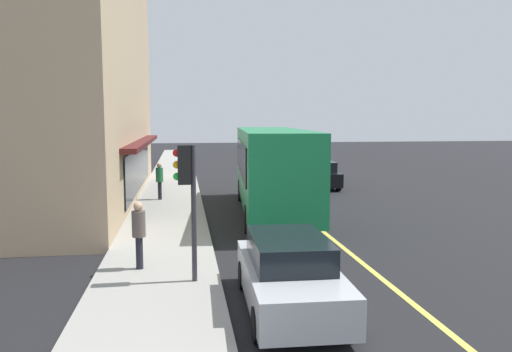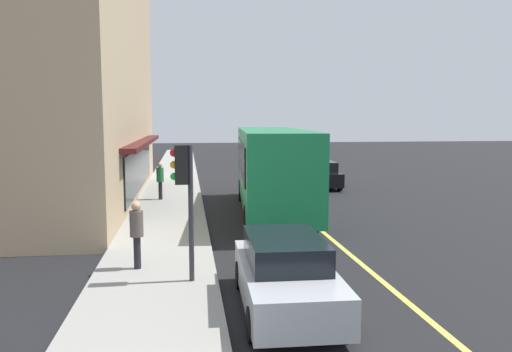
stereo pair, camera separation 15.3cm
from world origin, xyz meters
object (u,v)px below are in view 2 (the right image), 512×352
Objects in this scene: traffic_light at (184,180)px; pedestrian_mid_block at (160,177)px; bus at (272,166)px; car_silver at (286,275)px; car_black at (320,174)px; pedestrian_at_corner at (137,229)px.

traffic_light is 12.36m from pedestrian_mid_block.
bus is at bearing -22.14° from traffic_light.
car_silver is at bearing -129.07° from traffic_light.
car_black is at bearing -28.40° from bus.
car_black is 2.53× the size of pedestrian_mid_block.
bus reaches higher than car_black.
bus is at bearing 151.60° from car_black.
pedestrian_mid_block is (-4.09, 8.83, 0.45)m from car_black.
pedestrian_at_corner reaches higher than car_silver.
car_silver is at bearing -130.97° from pedestrian_at_corner.
car_silver and car_black have the same top height.
car_black is (7.60, -4.11, -1.24)m from bus.
traffic_light reaches higher than pedestrian_mid_block.
bus is at bearing -32.16° from pedestrian_at_corner.
pedestrian_at_corner is (-15.16, 8.86, 0.44)m from car_black.
bus is 5.94m from pedestrian_mid_block.
pedestrian_mid_block is (13.91, 3.24, 0.45)m from car_silver.
traffic_light reaches higher than car_black.
car_black is at bearing -25.13° from traffic_light.
car_silver is 4.36m from pedestrian_at_corner.
pedestrian_at_corner is at bearing 46.01° from traffic_light.
bus is at bearing -126.57° from pedestrian_mid_block.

